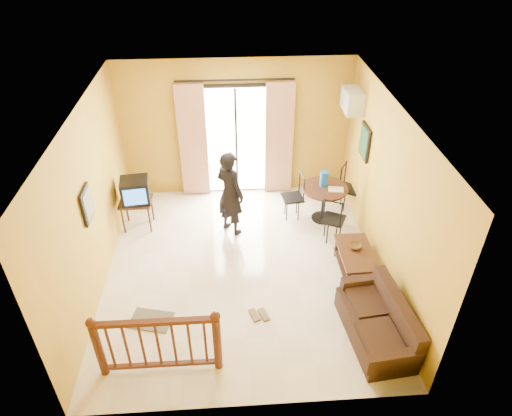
{
  "coord_description": "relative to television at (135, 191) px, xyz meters",
  "views": [
    {
      "loc": [
        -0.16,
        -5.74,
        5.23
      ],
      "look_at": [
        0.24,
        0.2,
        1.1
      ],
      "focal_mm": 32.0,
      "sensor_mm": 36.0,
      "label": 1
    }
  ],
  "objects": [
    {
      "name": "water_jug",
      "position": [
        3.46,
        0.08,
        0.06
      ],
      "size": [
        0.16,
        0.16,
        0.29
      ],
      "primitive_type": "cylinder",
      "color": "#1350B5",
      "rests_on": "dining_table"
    },
    {
      "name": "bowl",
      "position": [
        3.72,
        -1.41,
        -0.34
      ],
      "size": [
        0.21,
        0.21,
        0.06
      ],
      "primitive_type": "imported",
      "rotation": [
        0.0,
        0.0,
        -0.03
      ],
      "color": "brown",
      "rests_on": "coffee_table"
    },
    {
      "name": "sofa",
      "position": [
        3.72,
        -2.88,
        -0.53
      ],
      "size": [
        0.85,
        1.59,
        0.73
      ],
      "rotation": [
        0.0,
        0.0,
        0.11
      ],
      "color": "black",
      "rests_on": "ground"
    },
    {
      "name": "dining_table",
      "position": [
        3.48,
        0.01,
        -0.24
      ],
      "size": [
        0.86,
        0.86,
        0.71
      ],
      "color": "black",
      "rests_on": "ground"
    },
    {
      "name": "air_conditioner",
      "position": [
        3.96,
        0.63,
        1.35
      ],
      "size": [
        0.31,
        0.6,
        0.4
      ],
      "color": "silver",
      "rests_on": "room_shell"
    },
    {
      "name": "serving_tray",
      "position": [
        3.66,
        -0.09,
        -0.08
      ],
      "size": [
        0.31,
        0.23,
        0.02
      ],
      "primitive_type": "cube",
      "rotation": [
        0.0,
        0.0,
        -0.2
      ],
      "color": "silver",
      "rests_on": "dining_table"
    },
    {
      "name": "dining_chairs",
      "position": [
        3.49,
        -0.06,
        -0.8
      ],
      "size": [
        1.66,
        1.52,
        0.95
      ],
      "color": "black",
      "rests_on": "ground"
    },
    {
      "name": "botanical_print",
      "position": [
        4.09,
        -0.02,
        0.85
      ],
      "size": [
        0.05,
        0.5,
        0.6
      ],
      "color": "black",
      "rests_on": "room_shell"
    },
    {
      "name": "room_shell",
      "position": [
        1.87,
        -1.32,
        0.9
      ],
      "size": [
        5.0,
        5.0,
        5.0
      ],
      "color": "white",
      "rests_on": "ground"
    },
    {
      "name": "balcony_door",
      "position": [
        1.87,
        1.11,
        0.38
      ],
      "size": [
        2.25,
        0.14,
        2.46
      ],
      "color": "black",
      "rests_on": "ground"
    },
    {
      "name": "standing_person",
      "position": [
        1.71,
        -0.23,
        0.02
      ],
      "size": [
        0.7,
        0.7,
        1.64
      ],
      "primitive_type": "imported",
      "rotation": [
        0.0,
        0.0,
        2.36
      ],
      "color": "black",
      "rests_on": "ground"
    },
    {
      "name": "television",
      "position": [
        0.0,
        0.0,
        0.0
      ],
      "size": [
        0.54,
        0.51,
        0.44
      ],
      "rotation": [
        0.0,
        0.0,
        0.12
      ],
      "color": "black",
      "rests_on": "tv_table"
    },
    {
      "name": "sandals",
      "position": [
        2.07,
        -2.38,
        -0.79
      ],
      "size": [
        0.32,
        0.27,
        0.03
      ],
      "color": "brown",
      "rests_on": "ground"
    },
    {
      "name": "coffee_table",
      "position": [
        3.72,
        -1.52,
        -0.51
      ],
      "size": [
        0.54,
        0.97,
        0.43
      ],
      "color": "black",
      "rests_on": "ground"
    },
    {
      "name": "stair_balustrade",
      "position": [
        0.72,
        -3.22,
        -0.24
      ],
      "size": [
        1.63,
        0.13,
        1.04
      ],
      "color": "#471E0F",
      "rests_on": "ground"
    },
    {
      "name": "doormat",
      "position": [
        0.46,
        -2.37,
        -0.79
      ],
      "size": [
        0.68,
        0.53,
        0.02
      ],
      "primitive_type": "cube",
      "rotation": [
        0.0,
        0.0,
        -0.24
      ],
      "color": "#555144",
      "rests_on": "ground"
    },
    {
      "name": "tv_table",
      "position": [
        -0.03,
        0.0,
        -0.3
      ],
      "size": [
        0.58,
        0.48,
        0.58
      ],
      "color": "black",
      "rests_on": "ground"
    },
    {
      "name": "picture_left",
      "position": [
        -0.35,
        -1.52,
        0.75
      ],
      "size": [
        0.05,
        0.42,
        0.52
      ],
      "color": "black",
      "rests_on": "room_shell"
    },
    {
      "name": "ground",
      "position": [
        1.87,
        -1.32,
        -0.8
      ],
      "size": [
        5.0,
        5.0,
        0.0
      ],
      "primitive_type": "plane",
      "color": "beige",
      "rests_on": "ground"
    }
  ]
}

